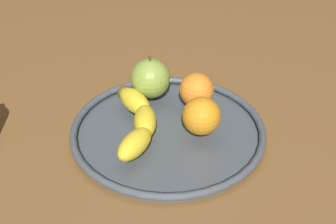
{
  "coord_description": "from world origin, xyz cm",
  "views": [
    {
      "loc": [
        -63.89,
        -15.46,
        51.51
      ],
      "look_at": [
        0.0,
        0.0,
        4.8
      ],
      "focal_mm": 52.72,
      "sensor_mm": 36.0,
      "label": 1
    }
  ],
  "objects": [
    {
      "name": "ground_plane",
      "position": [
        0.0,
        0.0,
        -2.0
      ],
      "size": [
        168.0,
        168.0,
        4.0
      ],
      "primitive_type": "cube",
      "color": "brown"
    },
    {
      "name": "fruit_bowl",
      "position": [
        0.0,
        0.0,
        0.92
      ],
      "size": [
        32.84,
        32.84,
        1.8
      ],
      "color": "#48535A",
      "rests_on": "ground_plane"
    },
    {
      "name": "banana",
      "position": [
        -1.8,
        4.71,
        3.64
      ],
      "size": [
        19.49,
        10.5,
        3.67
      ],
      "rotation": [
        0.0,
        0.0,
        0.29
      ],
      "color": "yellow",
      "rests_on": "fruit_bowl"
    },
    {
      "name": "apple",
      "position": [
        8.59,
        5.32,
        5.41
      ],
      "size": [
        7.22,
        7.22,
        8.02
      ],
      "color": "#8CAD42",
      "rests_on": "fruit_bowl"
    },
    {
      "name": "orange_center",
      "position": [
        7.67,
        -3.31,
        4.83
      ],
      "size": [
        6.07,
        6.07,
        6.07
      ],
      "primitive_type": "sphere",
      "color": "orange",
      "rests_on": "fruit_bowl"
    },
    {
      "name": "orange_front_left",
      "position": [
        -0.26,
        -5.57,
        4.96
      ],
      "size": [
        6.31,
        6.31,
        6.31
      ],
      "primitive_type": "sphere",
      "color": "orange",
      "rests_on": "fruit_bowl"
    }
  ]
}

